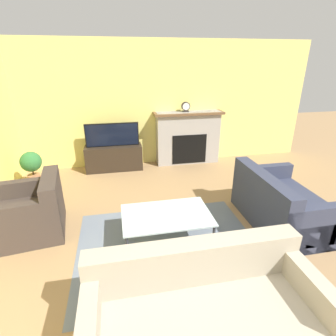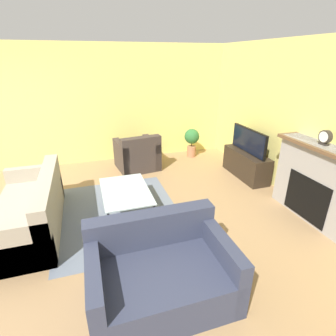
{
  "view_description": "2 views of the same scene",
  "coord_description": "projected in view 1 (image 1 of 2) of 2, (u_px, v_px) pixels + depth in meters",
  "views": [
    {
      "loc": [
        -0.49,
        -0.76,
        2.28
      ],
      "look_at": [
        0.21,
        2.75,
        0.8
      ],
      "focal_mm": 28.0,
      "sensor_mm": 36.0,
      "label": 1
    },
    {
      "loc": [
        3.84,
        1.64,
        2.39
      ],
      "look_at": [
        0.29,
        2.77,
        0.8
      ],
      "focal_mm": 28.0,
      "sensor_mm": 36.0,
      "label": 2
    }
  ],
  "objects": [
    {
      "name": "armchair_by_window",
      "position": [
        34.0,
        213.0,
        3.65
      ],
      "size": [
        0.94,
        0.98,
        0.82
      ],
      "rotation": [
        0.0,
        0.0,
        -1.44
      ],
      "color": "#3D332D",
      "rests_on": "ground_plane"
    },
    {
      "name": "coffee_table",
      "position": [
        167.0,
        216.0,
        3.44
      ],
      "size": [
        1.16,
        0.75,
        0.41
      ],
      "color": "#333338",
      "rests_on": "ground_plane"
    },
    {
      "name": "mantel_clock",
      "position": [
        186.0,
        107.0,
        5.79
      ],
      "size": [
        0.19,
        0.07,
        0.22
      ],
      "color": "#28231E",
      "rests_on": "fireplace"
    },
    {
      "name": "couch_loveseat",
      "position": [
        281.0,
        206.0,
        3.86
      ],
      "size": [
        1.0,
        1.46,
        0.82
      ],
      "rotation": [
        0.0,
        0.0,
        1.57
      ],
      "color": "#33384C",
      "rests_on": "ground_plane"
    },
    {
      "name": "couch_sectional",
      "position": [
        203.0,
        315.0,
        2.21
      ],
      "size": [
        1.93,
        0.86,
        0.82
      ],
      "color": "#9E937F",
      "rests_on": "ground_plane"
    },
    {
      "name": "potted_plant",
      "position": [
        32.0,
        166.0,
        4.87
      ],
      "size": [
        0.38,
        0.38,
        0.72
      ],
      "color": "#AD704C",
      "rests_on": "ground_plane"
    },
    {
      "name": "tv_stand",
      "position": [
        114.0,
        158.0,
        5.79
      ],
      "size": [
        1.22,
        0.41,
        0.55
      ],
      "color": "#2D2319",
      "rests_on": "ground_plane"
    },
    {
      "name": "tv",
      "position": [
        112.0,
        135.0,
        5.58
      ],
      "size": [
        1.12,
        0.06,
        0.5
      ],
      "color": "black",
      "rests_on": "tv_stand"
    },
    {
      "name": "area_rug",
      "position": [
        169.0,
        246.0,
        3.45
      ],
      "size": [
        2.36,
        1.95,
        0.0
      ],
      "color": "slate",
      "rests_on": "ground_plane"
    },
    {
      "name": "wall_back",
      "position": [
        138.0,
        105.0,
        5.77
      ],
      "size": [
        8.02,
        0.06,
        2.7
      ],
      "color": "#EADB72",
      "rests_on": "ground_plane"
    },
    {
      "name": "fireplace",
      "position": [
        188.0,
        137.0,
        6.06
      ],
      "size": [
        1.57,
        0.39,
        1.2
      ],
      "color": "#9E9993",
      "rests_on": "ground_plane"
    }
  ]
}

